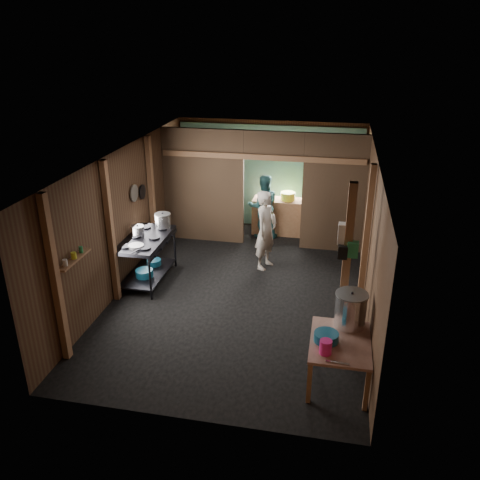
% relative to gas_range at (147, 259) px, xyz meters
% --- Properties ---
extents(floor, '(4.50, 7.00, 0.00)m').
position_rel_gas_range_xyz_m(floor, '(1.88, 0.02, -0.45)').
color(floor, black).
rests_on(floor, ground).
extents(ceiling, '(4.50, 7.00, 0.00)m').
position_rel_gas_range_xyz_m(ceiling, '(1.88, 0.02, 2.15)').
color(ceiling, '#262422').
rests_on(ceiling, ground).
extents(wall_back, '(4.50, 0.00, 2.60)m').
position_rel_gas_range_xyz_m(wall_back, '(1.88, 3.52, 0.85)').
color(wall_back, '#49341F').
rests_on(wall_back, ground).
extents(wall_front, '(4.50, 0.00, 2.60)m').
position_rel_gas_range_xyz_m(wall_front, '(1.88, -3.48, 0.85)').
color(wall_front, '#49341F').
rests_on(wall_front, ground).
extents(wall_left, '(0.00, 7.00, 2.60)m').
position_rel_gas_range_xyz_m(wall_left, '(-0.37, 0.02, 0.85)').
color(wall_left, '#49341F').
rests_on(wall_left, ground).
extents(wall_right, '(0.00, 7.00, 2.60)m').
position_rel_gas_range_xyz_m(wall_right, '(4.13, 0.02, 0.85)').
color(wall_right, '#49341F').
rests_on(wall_right, ground).
extents(partition_left, '(1.85, 0.10, 2.60)m').
position_rel_gas_range_xyz_m(partition_left, '(0.55, 2.22, 0.85)').
color(partition_left, brown).
rests_on(partition_left, floor).
extents(partition_right, '(1.35, 0.10, 2.60)m').
position_rel_gas_range_xyz_m(partition_right, '(3.46, 2.22, 0.85)').
color(partition_right, brown).
rests_on(partition_right, floor).
extents(partition_header, '(1.30, 0.10, 0.60)m').
position_rel_gas_range_xyz_m(partition_header, '(2.13, 2.22, 1.85)').
color(partition_header, brown).
rests_on(partition_header, wall_back).
extents(turquoise_panel, '(4.40, 0.06, 2.50)m').
position_rel_gas_range_xyz_m(turquoise_panel, '(1.88, 3.46, 0.80)').
color(turquoise_panel, '#569A97').
rests_on(turquoise_panel, wall_back).
extents(back_counter, '(1.20, 0.50, 0.85)m').
position_rel_gas_range_xyz_m(back_counter, '(2.18, 2.97, -0.03)').
color(back_counter, '#946947').
rests_on(back_counter, floor).
extents(wall_clock, '(0.20, 0.03, 0.20)m').
position_rel_gas_range_xyz_m(wall_clock, '(2.13, 3.42, 1.45)').
color(wall_clock, silver).
rests_on(wall_clock, wall_back).
extents(post_left_a, '(0.10, 0.12, 2.60)m').
position_rel_gas_range_xyz_m(post_left_a, '(-0.30, -2.58, 0.85)').
color(post_left_a, '#946947').
rests_on(post_left_a, floor).
extents(post_left_b, '(0.10, 0.12, 2.60)m').
position_rel_gas_range_xyz_m(post_left_b, '(-0.30, -0.78, 0.85)').
color(post_left_b, '#946947').
rests_on(post_left_b, floor).
extents(post_left_c, '(0.10, 0.12, 2.60)m').
position_rel_gas_range_xyz_m(post_left_c, '(-0.30, 1.22, 0.85)').
color(post_left_c, '#946947').
rests_on(post_left_c, floor).
extents(post_right, '(0.10, 0.12, 2.60)m').
position_rel_gas_range_xyz_m(post_right, '(4.06, -0.18, 0.85)').
color(post_right, '#946947').
rests_on(post_right, floor).
extents(post_free, '(0.12, 0.12, 2.60)m').
position_rel_gas_range_xyz_m(post_free, '(3.73, -1.28, 0.85)').
color(post_free, '#946947').
rests_on(post_free, floor).
extents(cross_beam, '(4.40, 0.12, 0.12)m').
position_rel_gas_range_xyz_m(cross_beam, '(1.88, 2.17, 1.60)').
color(cross_beam, '#946947').
rests_on(cross_beam, wall_left).
extents(pan_lid_big, '(0.03, 0.34, 0.34)m').
position_rel_gas_range_xyz_m(pan_lid_big, '(-0.33, 0.42, 1.20)').
color(pan_lid_big, gray).
rests_on(pan_lid_big, wall_left).
extents(pan_lid_small, '(0.03, 0.30, 0.30)m').
position_rel_gas_range_xyz_m(pan_lid_small, '(-0.33, 0.82, 1.10)').
color(pan_lid_small, black).
rests_on(pan_lid_small, wall_left).
extents(wall_shelf, '(0.14, 0.80, 0.03)m').
position_rel_gas_range_xyz_m(wall_shelf, '(-0.27, -2.08, 0.95)').
color(wall_shelf, '#946947').
rests_on(wall_shelf, wall_left).
extents(jar_white, '(0.07, 0.07, 0.10)m').
position_rel_gas_range_xyz_m(jar_white, '(-0.27, -2.33, 1.01)').
color(jar_white, silver).
rests_on(jar_white, wall_shelf).
extents(jar_yellow, '(0.08, 0.08, 0.10)m').
position_rel_gas_range_xyz_m(jar_yellow, '(-0.27, -2.08, 1.01)').
color(jar_yellow, yellow).
rests_on(jar_yellow, wall_shelf).
extents(jar_green, '(0.06, 0.06, 0.10)m').
position_rel_gas_range_xyz_m(jar_green, '(-0.27, -1.86, 1.01)').
color(jar_green, '#26874D').
rests_on(jar_green, wall_shelf).
extents(bag_white, '(0.22, 0.15, 0.32)m').
position_rel_gas_range_xyz_m(bag_white, '(3.68, -1.20, 1.33)').
color(bag_white, silver).
rests_on(bag_white, post_free).
extents(bag_green, '(0.16, 0.12, 0.24)m').
position_rel_gas_range_xyz_m(bag_green, '(3.80, -1.34, 1.15)').
color(bag_green, '#26874D').
rests_on(bag_green, post_free).
extents(bag_black, '(0.14, 0.10, 0.20)m').
position_rel_gas_range_xyz_m(bag_black, '(3.66, -1.36, 1.10)').
color(bag_black, black).
rests_on(bag_black, post_free).
extents(gas_range, '(0.79, 1.54, 0.91)m').
position_rel_gas_range_xyz_m(gas_range, '(0.00, 0.00, 0.00)').
color(gas_range, black).
rests_on(gas_range, floor).
extents(prep_table, '(0.82, 1.12, 0.66)m').
position_rel_gas_range_xyz_m(prep_table, '(3.71, -2.34, -0.12)').
color(prep_table, tan).
rests_on(prep_table, floor).
extents(stove_pot_large, '(0.41, 0.41, 0.33)m').
position_rel_gas_range_xyz_m(stove_pot_large, '(0.17, 0.55, 0.60)').
color(stove_pot_large, silver).
rests_on(stove_pot_large, gas_range).
extents(stove_pot_med, '(0.30, 0.30, 0.22)m').
position_rel_gas_range_xyz_m(stove_pot_med, '(-0.17, 0.07, 0.55)').
color(stove_pot_med, silver).
rests_on(stove_pot_med, gas_range).
extents(frying_pan, '(0.44, 0.57, 0.07)m').
position_rel_gas_range_xyz_m(frying_pan, '(0.00, -0.45, 0.48)').
color(frying_pan, gray).
rests_on(frying_pan, gas_range).
extents(blue_tub_front, '(0.34, 0.34, 0.14)m').
position_rel_gas_range_xyz_m(blue_tub_front, '(0.00, -0.18, -0.21)').
color(blue_tub_front, '#135574').
rests_on(blue_tub_front, gas_range).
extents(blue_tub_back, '(0.29, 0.29, 0.12)m').
position_rel_gas_range_xyz_m(blue_tub_back, '(0.00, 0.34, -0.22)').
color(blue_tub_back, '#135574').
rests_on(blue_tub_back, gas_range).
extents(stock_pot, '(0.59, 0.59, 0.54)m').
position_rel_gas_range_xyz_m(stock_pot, '(3.83, -1.92, 0.46)').
color(stock_pot, silver).
rests_on(stock_pot, prep_table).
extents(wash_basin, '(0.42, 0.42, 0.13)m').
position_rel_gas_range_xyz_m(wash_basin, '(3.52, -2.38, 0.27)').
color(wash_basin, '#135574').
rests_on(wash_basin, prep_table).
extents(pink_bucket, '(0.18, 0.18, 0.20)m').
position_rel_gas_range_xyz_m(pink_bucket, '(3.52, -2.66, 0.31)').
color(pink_bucket, '#FC258C').
rests_on(pink_bucket, prep_table).
extents(knife, '(0.30, 0.06, 0.01)m').
position_rel_gas_range_xyz_m(knife, '(3.68, -2.83, 0.21)').
color(knife, silver).
rests_on(knife, prep_table).
extents(yellow_tub, '(0.34, 0.34, 0.19)m').
position_rel_gas_range_xyz_m(yellow_tub, '(2.40, 2.97, 0.49)').
color(yellow_tub, yellow).
rests_on(yellow_tub, back_counter).
extents(red_cup, '(0.13, 0.13, 0.15)m').
position_rel_gas_range_xyz_m(red_cup, '(1.77, 2.97, 0.47)').
color(red_cup, '#951E00').
rests_on(red_cup, back_counter).
extents(cook, '(0.58, 0.70, 1.64)m').
position_rel_gas_range_xyz_m(cook, '(2.17, 1.05, 0.37)').
color(cook, beige).
rests_on(cook, floor).
extents(worker_back, '(0.85, 0.74, 1.51)m').
position_rel_gas_range_xyz_m(worker_back, '(1.86, 2.67, 0.30)').
color(worker_back, '#2C666B').
rests_on(worker_back, floor).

